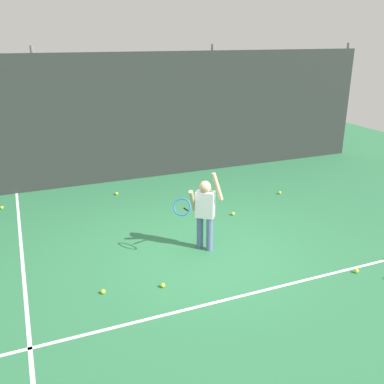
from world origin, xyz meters
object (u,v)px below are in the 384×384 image
object	(u,v)px
tennis_ball_5	(233,214)
tennis_ball_7	(280,193)
tennis_ball_4	(357,271)
tennis_ball_3	(117,194)
tennis_ball_0	(2,208)
tennis_ball_6	(103,292)
tennis_ball_8	(163,285)
tennis_player	(204,209)

from	to	relation	value
tennis_ball_5	tennis_ball_7	world-z (taller)	same
tennis_ball_4	tennis_ball_3	bearing A→B (deg)	118.65
tennis_ball_5	tennis_ball_0	bearing A→B (deg)	153.63
tennis_ball_6	tennis_ball_8	world-z (taller)	same
tennis_player	tennis_ball_5	bearing A→B (deg)	81.70
tennis_ball_0	tennis_ball_7	xyz separation A→B (m)	(5.83, -1.44, 0.00)
tennis_ball_5	tennis_ball_7	bearing A→B (deg)	23.72
tennis_ball_3	tennis_ball_8	xyz separation A→B (m)	(-0.26, -3.98, 0.00)
tennis_ball_4	tennis_ball_5	xyz separation A→B (m)	(-0.70, 2.69, 0.00)
tennis_player	tennis_ball_3	bearing A→B (deg)	141.42
tennis_ball_0	tennis_ball_5	xyz separation A→B (m)	(4.28, -2.12, 0.00)
tennis_ball_5	tennis_ball_6	size ratio (longest dim) A/B	1.00
tennis_ball_3	tennis_ball_5	size ratio (longest dim) A/B	1.00
tennis_ball_7	tennis_ball_8	size ratio (longest dim) A/B	1.00
tennis_ball_8	tennis_ball_6	bearing A→B (deg)	168.39
tennis_ball_3	tennis_ball_6	size ratio (longest dim) A/B	1.00
tennis_ball_7	tennis_ball_6	bearing A→B (deg)	-151.49
tennis_ball_0	tennis_ball_8	distance (m)	4.59
tennis_ball_3	tennis_ball_6	bearing A→B (deg)	-105.83
tennis_ball_0	tennis_ball_3	world-z (taller)	same
tennis_player	tennis_ball_4	world-z (taller)	tennis_player
tennis_ball_3	tennis_ball_5	bearing A→B (deg)	-47.19
tennis_ball_0	tennis_ball_5	size ratio (longest dim) A/B	1.00
tennis_player	tennis_ball_0	distance (m)	4.55
tennis_player	tennis_ball_5	xyz separation A→B (m)	(1.13, 1.09, -0.69)
tennis_player	tennis_ball_8	bearing A→B (deg)	-102.28
tennis_ball_3	tennis_ball_5	xyz separation A→B (m)	(1.89, -2.04, 0.00)
tennis_ball_3	tennis_ball_6	distance (m)	3.96
tennis_ball_4	tennis_ball_6	world-z (taller)	same
tennis_ball_0	tennis_ball_6	size ratio (longest dim) A/B	1.00
tennis_ball_0	tennis_ball_6	bearing A→B (deg)	-71.40
tennis_player	tennis_ball_5	distance (m)	1.71
tennis_ball_4	tennis_ball_8	xyz separation A→B (m)	(-2.84, 0.75, 0.00)
tennis_ball_3	tennis_ball_5	distance (m)	2.78
tennis_player	tennis_ball_0	world-z (taller)	tennis_player
tennis_ball_3	tennis_ball_6	xyz separation A→B (m)	(-1.08, -3.81, 0.00)
tennis_ball_6	tennis_ball_7	xyz separation A→B (m)	(4.51, 2.45, 0.00)
tennis_ball_3	tennis_ball_4	xyz separation A→B (m)	(2.58, -4.73, 0.00)
tennis_player	tennis_ball_6	size ratio (longest dim) A/B	20.46
tennis_ball_5	tennis_ball_3	bearing A→B (deg)	132.81
tennis_player	tennis_ball_8	world-z (taller)	tennis_player
tennis_ball_3	tennis_ball_7	xyz separation A→B (m)	(3.43, -1.36, 0.00)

